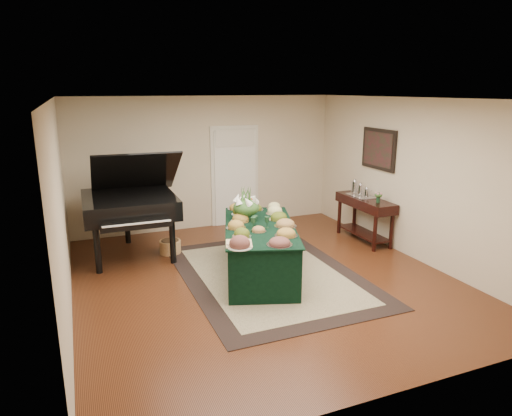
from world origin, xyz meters
name	(u,v)px	position (x,y,z in m)	size (l,w,h in m)	color
ground	(263,278)	(0.00, 0.00, 0.00)	(6.00, 6.00, 0.00)	black
area_rug	(269,274)	(0.14, 0.09, 0.01)	(2.60, 3.64, 0.01)	black
kitchen_doorway	(235,177)	(0.60, 2.97, 1.02)	(1.05, 0.07, 2.10)	silver
buffet_table	(260,250)	(0.01, 0.17, 0.40)	(1.69, 2.43, 0.80)	black
food_platters	(259,222)	(0.01, 0.19, 0.85)	(1.55, 2.31, 0.15)	silver
cutting_board	(239,242)	(-0.58, -0.51, 0.84)	(0.44, 0.44, 0.10)	tan
green_goblets	(258,222)	(-0.05, 0.07, 0.89)	(0.28, 0.19, 0.18)	#163721
floral_centerpiece	(246,204)	(-0.07, 0.55, 1.06)	(0.43, 0.43, 0.43)	#163721
grand_piano	(130,204)	(-1.72, 1.80, 0.93)	(1.64, 1.85, 1.84)	black
wicker_basket	(170,247)	(-1.10, 1.65, 0.12)	(0.37, 0.37, 0.23)	#A87644
mahogany_sideboard	(365,208)	(2.50, 0.96, 0.65)	(0.45, 1.39, 0.84)	black
tea_service	(360,190)	(2.50, 1.15, 0.96)	(0.34, 0.58, 0.30)	silver
pink_bouquet	(378,195)	(2.50, 0.58, 0.97)	(0.16, 0.16, 0.20)	#163721
wall_painting	(379,149)	(2.72, 0.96, 1.75)	(0.05, 0.95, 0.75)	black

